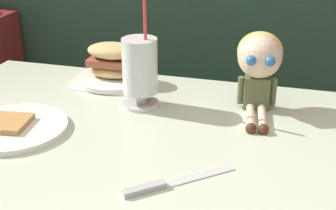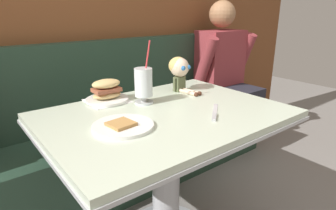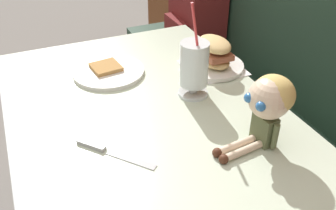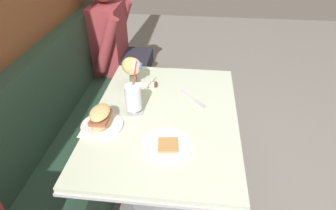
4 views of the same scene
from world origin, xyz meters
name	(u,v)px [view 4 (image 4 of 4)]	position (x,y,z in m)	size (l,w,h in m)	color
ground_plane	(191,200)	(0.00, 0.00, 0.00)	(8.00, 8.00, 0.00)	gray
booth_bench	(71,158)	(0.00, 0.81, 0.33)	(2.60, 0.48, 1.00)	#233D2D
diner_table	(165,141)	(0.00, 0.18, 0.54)	(1.11, 0.81, 0.74)	beige
toast_plate	(167,145)	(-0.25, 0.14, 0.75)	(0.25, 0.25, 0.03)	white
milkshake_glass	(133,98)	(-0.01, 0.35, 0.84)	(0.10, 0.10, 0.31)	silver
sandwich_plate	(101,120)	(-0.14, 0.50, 0.79)	(0.22, 0.22, 0.12)	white
butter_knife	(197,101)	(0.15, 0.01, 0.74)	(0.19, 0.17, 0.01)	silver
seated_doll	(132,68)	(0.28, 0.42, 0.87)	(0.12, 0.22, 0.20)	#5B6642
diner_patron	(113,38)	(1.05, 0.76, 0.74)	(0.55, 0.48, 0.81)	maroon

